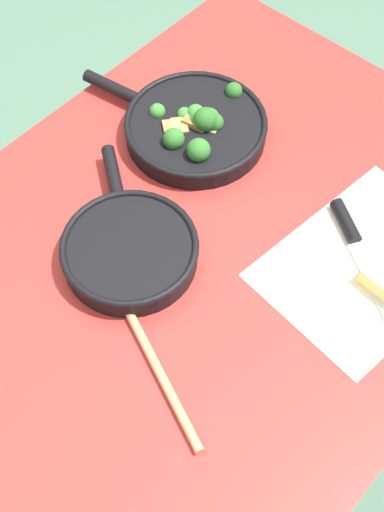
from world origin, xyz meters
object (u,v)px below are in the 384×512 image
(skillet_broccoli, at_px, (194,126))
(skillet_eggs, at_px, (130,250))
(wooden_spoon, at_px, (134,322))
(grater_knife, at_px, (356,244))

(skillet_broccoli, height_order, skillet_eggs, skillet_broccoli)
(wooden_spoon, distance_m, grater_knife, 0.40)
(skillet_broccoli, relative_size, wooden_spoon, 1.09)
(skillet_eggs, height_order, wooden_spoon, skillet_eggs)
(skillet_broccoli, relative_size, skillet_eggs, 1.27)
(skillet_eggs, xyz_separation_m, wooden_spoon, (-0.09, -0.09, -0.02))
(skillet_broccoli, xyz_separation_m, skillet_eggs, (-0.28, -0.10, -0.00))
(grater_knife, bearing_deg, wooden_spoon, -84.63)
(wooden_spoon, bearing_deg, skillet_broccoli, -39.97)
(skillet_eggs, distance_m, grater_knife, 0.38)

